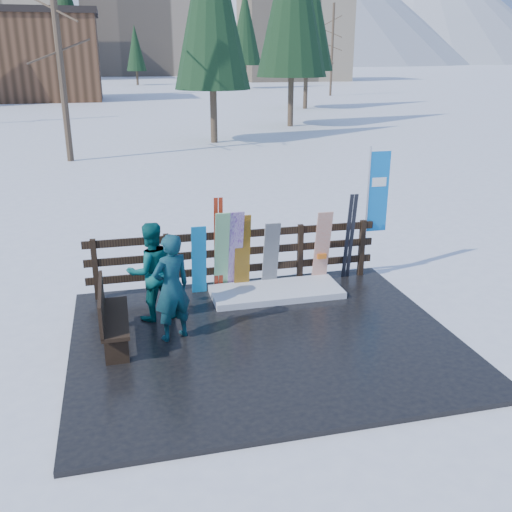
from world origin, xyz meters
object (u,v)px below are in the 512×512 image
object	(u,v)px
snowboard_1	(222,252)
snowboard_2	(242,253)
rental_flag	(376,197)
person_back	(151,271)
snowboard_0	(199,260)
snowboard_5	(322,247)
bench	(110,315)
snowboard_4	(271,255)
snowboard_3	(236,251)
person_front	(172,287)

from	to	relation	value
snowboard_1	snowboard_2	world-z (taller)	snowboard_1
rental_flag	person_back	xyz separation A→B (m)	(-4.51, -1.10, -0.76)
snowboard_0	snowboard_2	size ratio (longest dim) A/B	0.90
snowboard_5	bench	bearing A→B (deg)	-157.47
snowboard_4	rental_flag	xyz separation A→B (m)	(2.21, 0.27, 0.94)
snowboard_5	rental_flag	size ratio (longest dim) A/B	0.57
snowboard_3	person_front	distance (m)	2.14
snowboard_1	snowboard_5	distance (m)	1.98
snowboard_1	snowboard_4	bearing A→B (deg)	0.00
snowboard_3	bench	bearing A→B (deg)	-144.22
snowboard_3	snowboard_5	distance (m)	1.71
bench	rental_flag	world-z (taller)	rental_flag
snowboard_3	snowboard_5	size ratio (longest dim) A/B	1.10
snowboard_3	person_front	world-z (taller)	person_front
snowboard_3	snowboard_5	world-z (taller)	snowboard_3
snowboard_3	snowboard_4	bearing A→B (deg)	0.00
bench	snowboard_4	distance (m)	3.44
bench	snowboard_2	bearing A→B (deg)	34.36
bench	snowboard_3	bearing A→B (deg)	35.78
bench	snowboard_3	distance (m)	2.87
bench	snowboard_5	xyz separation A→B (m)	(4.03, 1.67, 0.22)
bench	snowboard_0	bearing A→B (deg)	45.86
bench	snowboard_5	bearing A→B (deg)	22.53
snowboard_5	snowboard_1	bearing A→B (deg)	180.00
snowboard_5	snowboard_4	bearing A→B (deg)	180.00
snowboard_3	rental_flag	bearing A→B (deg)	5.33
snowboard_4	rental_flag	size ratio (longest dim) A/B	0.52
snowboard_4	rental_flag	world-z (taller)	rental_flag
snowboard_0	snowboard_5	world-z (taller)	snowboard_5
snowboard_3	snowboard_2	bearing A→B (deg)	0.00
snowboard_2	bench	bearing A→B (deg)	-145.64
snowboard_2	rental_flag	bearing A→B (deg)	5.58
snowboard_2	person_front	distance (m)	2.23
person_front	bench	bearing A→B (deg)	-23.03
person_front	person_back	size ratio (longest dim) A/B	1.02
person_front	person_back	xyz separation A→B (m)	(-0.26, 0.82, -0.02)
bench	rental_flag	xyz separation A→B (m)	(5.21, 1.94, 1.09)
snowboard_2	snowboard_3	xyz separation A→B (m)	(-0.13, -0.00, 0.05)
snowboard_5	rental_flag	distance (m)	1.49
snowboard_0	snowboard_4	bearing A→B (deg)	0.00
rental_flag	person_front	xyz separation A→B (m)	(-4.25, -1.92, -0.74)
snowboard_2	person_back	distance (m)	1.93
snowboard_1	person_front	size ratio (longest dim) A/B	0.96
snowboard_0	person_back	size ratio (longest dim) A/B	0.80
snowboard_3	snowboard_4	distance (m)	0.70
snowboard_1	snowboard_2	size ratio (longest dim) A/B	1.09
snowboard_5	snowboard_2	bearing A→B (deg)	180.00
rental_flag	person_front	size ratio (longest dim) A/B	1.51
bench	person_back	bearing A→B (deg)	49.93
snowboard_1	person_back	xyz separation A→B (m)	(-1.35, -0.83, 0.05)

